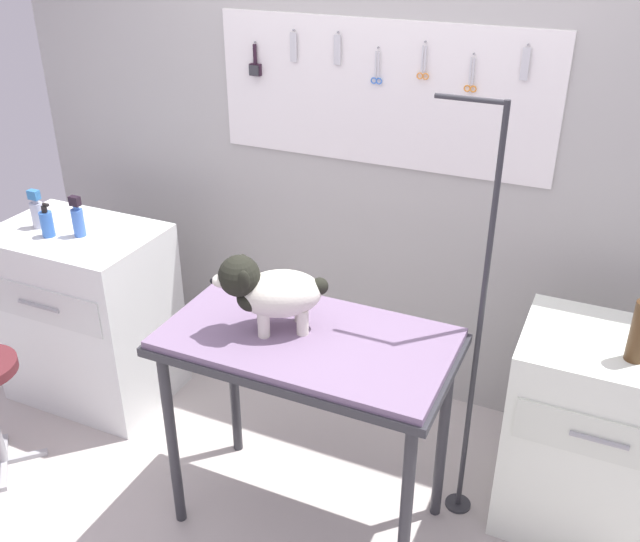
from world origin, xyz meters
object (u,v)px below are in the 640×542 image
dog (269,291)px  cabinet_right (596,436)px  counter_left (88,314)px  pump_bottle_white (47,223)px  grooming_table (307,357)px  grooming_arm (475,345)px

dog → cabinet_right: dog is taller
counter_left → pump_bottle_white: bearing=-127.0°
dog → cabinet_right: size_ratio=0.46×
dog → counter_left: size_ratio=0.44×
grooming_table → counter_left: counter_left is taller
grooming_table → counter_left: 1.49m
counter_left → cabinet_right: size_ratio=1.05×
grooming_arm → cabinet_right: bearing=16.7°
grooming_arm → dog: bearing=-154.3°
cabinet_right → pump_bottle_white: pump_bottle_white is taller
counter_left → pump_bottle_white: size_ratio=5.53×
cabinet_right → counter_left: bearing=-177.1°
counter_left → cabinet_right: bearing=2.9°
grooming_table → grooming_arm: (0.56, 0.32, 0.01)m
pump_bottle_white → grooming_arm: bearing=1.8°
counter_left → cabinet_right: (2.46, 0.12, -0.02)m
pump_bottle_white → grooming_table: bearing=-9.9°
cabinet_right → pump_bottle_white: bearing=-175.2°
grooming_table → grooming_arm: bearing=29.7°
grooming_table → pump_bottle_white: size_ratio=6.53×
grooming_table → dog: (-0.14, -0.02, 0.26)m
grooming_arm → pump_bottle_white: (-2.03, -0.06, 0.16)m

